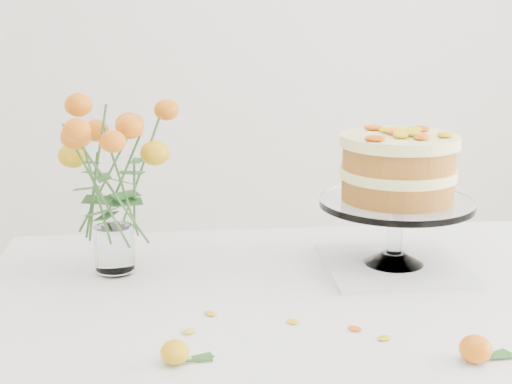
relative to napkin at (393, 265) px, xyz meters
The scene contains 11 objects.
table 0.22m from the napkin, 131.47° to the right, with size 1.43×0.93×0.76m.
napkin is the anchor object (origin of this frame).
cake_stand 0.20m from the napkin, 135.00° to the right, with size 0.32×0.32×0.29m.
rose_vase 0.63m from the napkin, behind, with size 0.28×0.28×0.41m.
loose_rose_near 0.60m from the napkin, 140.34° to the right, with size 0.08×0.04×0.04m.
loose_rose_far 0.43m from the napkin, 89.88° to the right, with size 0.09×0.05×0.04m.
stray_petal_a 0.36m from the napkin, 135.23° to the right, with size 0.03×0.02×0.00m, color yellow.
stray_petal_b 0.33m from the napkin, 117.97° to the right, with size 0.03×0.02×0.00m, color yellow.
stray_petal_c 0.35m from the napkin, 109.18° to the right, with size 0.03×0.02×0.00m, color yellow.
stray_petal_d 0.45m from the napkin, 152.74° to the right, with size 0.03×0.02×0.00m, color yellow.
stray_petal_e 0.52m from the napkin, 147.85° to the right, with size 0.03×0.02×0.00m, color yellow.
Camera 1 is at (-0.31, -1.23, 1.28)m, focal length 50.00 mm.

